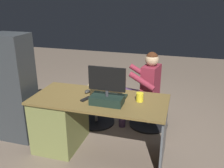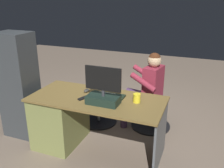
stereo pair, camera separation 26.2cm
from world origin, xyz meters
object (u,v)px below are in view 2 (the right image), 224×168
object	(u,v)px
keyboard	(108,95)
cup	(137,98)
visitor_chair	(151,111)
computer_mouse	(87,91)
person	(146,85)
desk	(67,117)
office_chair_teddy	(98,107)
teddy_bear	(98,84)
tv_remote	(84,98)
monitor	(103,93)

from	to	relation	value
keyboard	cup	xyz separation A→B (m)	(-0.38, 0.05, 0.04)
cup	visitor_chair	distance (m)	0.92
computer_mouse	person	bearing A→B (deg)	-131.72
keyboard	person	bearing A→B (deg)	-114.02
desk	office_chair_teddy	world-z (taller)	desk
desk	cup	bearing A→B (deg)	-176.27
keyboard	office_chair_teddy	size ratio (longest dim) A/B	0.76
cup	person	world-z (taller)	person
desk	computer_mouse	distance (m)	0.43
desk	person	distance (m)	1.18
keyboard	visitor_chair	bearing A→B (deg)	-119.28
visitor_chair	person	bearing A→B (deg)	11.30
teddy_bear	person	world-z (taller)	person
keyboard	teddy_bear	bearing A→B (deg)	-56.04
tv_remote	office_chair_teddy	size ratio (longest dim) A/B	0.27
keyboard	desk	bearing A→B (deg)	11.97
keyboard	tv_remote	distance (m)	0.29
tv_remote	visitor_chair	xyz separation A→B (m)	(-0.63, -0.89, -0.47)
computer_mouse	visitor_chair	bearing A→B (deg)	-134.95
teddy_bear	visitor_chair	xyz separation A→B (m)	(-0.78, -0.14, -0.36)
computer_mouse	tv_remote	bearing A→B (deg)	107.42
monitor	cup	world-z (taller)	monitor
keyboard	visitor_chair	size ratio (longest dim) A/B	0.73
teddy_bear	monitor	bearing A→B (deg)	118.13
monitor	teddy_bear	xyz separation A→B (m)	(0.42, -0.79, -0.22)
monitor	person	xyz separation A→B (m)	(-0.27, -0.91, -0.18)
tv_remote	person	size ratio (longest dim) A/B	0.13
keyboard	computer_mouse	xyz separation A→B (m)	(0.29, -0.02, 0.01)
teddy_bear	desk	bearing A→B (deg)	78.75
visitor_chair	cup	bearing A→B (deg)	88.39
desk	office_chair_teddy	xyz separation A→B (m)	(-0.13, -0.66, -0.13)
monitor	desk	bearing A→B (deg)	-11.33
computer_mouse	cup	size ratio (longest dim) A/B	0.96
desk	teddy_bear	bearing A→B (deg)	-101.25
tv_remote	office_chair_teddy	xyz separation A→B (m)	(0.15, -0.74, -0.47)
keyboard	cup	size ratio (longest dim) A/B	4.19
monitor	computer_mouse	bearing A→B (deg)	-35.83
cup	teddy_bear	size ratio (longest dim) A/B	0.28
computer_mouse	teddy_bear	bearing A→B (deg)	-80.74
desk	office_chair_teddy	size ratio (longest dim) A/B	2.87
tv_remote	desk	bearing A→B (deg)	6.10
monitor	cup	xyz separation A→B (m)	(-0.34, -0.17, -0.07)
desk	tv_remote	size ratio (longest dim) A/B	10.63
teddy_bear	office_chair_teddy	bearing A→B (deg)	90.00
desk	person	bearing A→B (deg)	-135.80
keyboard	tv_remote	size ratio (longest dim) A/B	2.80
keyboard	teddy_bear	world-z (taller)	teddy_bear
cup	office_chair_teddy	xyz separation A→B (m)	(0.76, -0.61, -0.51)
person	visitor_chair	bearing A→B (deg)	-168.70
desk	teddy_bear	world-z (taller)	teddy_bear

